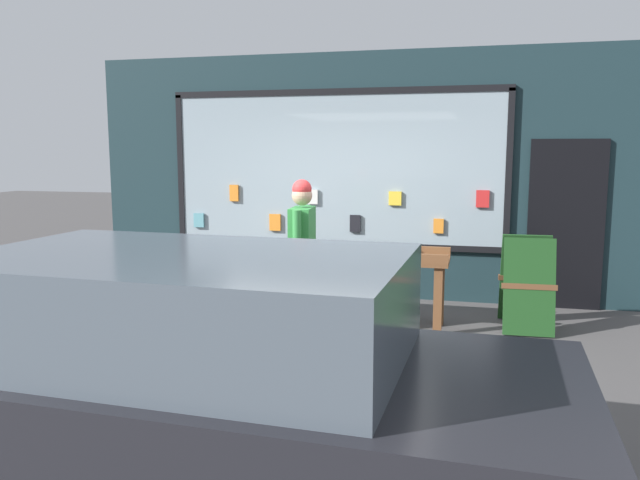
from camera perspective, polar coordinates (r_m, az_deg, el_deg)
name	(u,v)px	position (r m, az deg, el deg)	size (l,w,h in m)	color
ground_plane	(308,347)	(6.38, -1.13, -9.71)	(40.00, 40.00, 0.00)	#474444
shopfront_facade	(355,176)	(8.40, 3.25, 5.82)	(7.22, 0.29, 3.23)	#192D33
display_table_main	(329,261)	(7.08, 0.83, -1.97)	(2.69, 0.59, 0.88)	brown
person_browsing	(302,245)	(6.61, -1.64, -0.43)	(0.26, 0.66, 1.66)	black
small_dog	(348,316)	(6.42, 2.57, -6.93)	(0.29, 0.56, 0.41)	white
sandwich_board_sign	(527,282)	(7.24, 18.38, -3.69)	(0.59, 0.74, 1.02)	#193F19
parked_car	(188,372)	(3.62, -11.95, -11.73)	(4.30, 1.97, 1.41)	black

